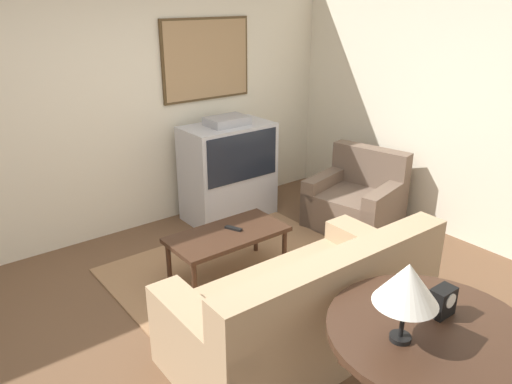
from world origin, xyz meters
The scene contains 12 objects.
ground_plane centered at (0.00, 0.00, 0.00)m, with size 12.00×12.00×0.00m, color brown.
wall_back centered at (0.02, 2.13, 1.36)m, with size 12.00×0.10×2.70m.
wall_right centered at (2.63, 0.00, 1.35)m, with size 0.06×12.00×2.70m.
area_rug centered at (0.39, 0.68, 0.01)m, with size 2.23×1.63×0.01m.
tv centered at (1.02, 1.71, 0.55)m, with size 0.99×0.57×1.17m.
couch centered at (0.13, -0.53, 0.32)m, with size 1.91×0.98×0.90m.
armchair centered at (2.01, 0.67, 0.27)m, with size 1.00×1.05×0.83m.
coffee_table centered at (0.25, 0.62, 0.40)m, with size 1.06×0.53×0.44m.
console_table centered at (0.06, -1.54, 0.72)m, with size 1.09×1.09×0.78m.
table_lamp centered at (-0.14, -1.48, 1.11)m, with size 0.32×0.32×0.44m.
mantel_clock centered at (0.21, -1.48, 0.87)m, with size 0.14×0.10×0.16m.
remote centered at (0.33, 0.64, 0.45)m, with size 0.10×0.16×0.02m.
Camera 1 is at (-1.97, -2.67, 2.41)m, focal length 35.00 mm.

